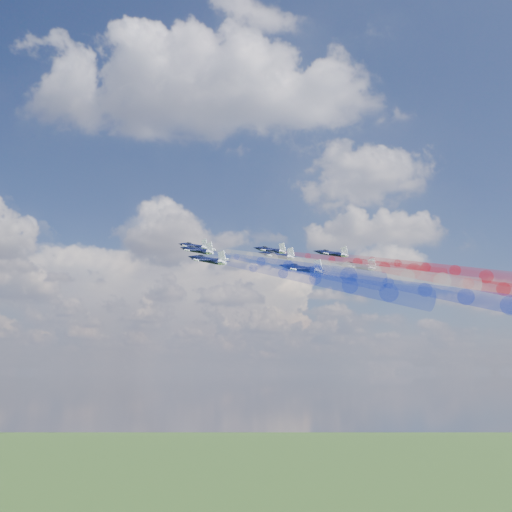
# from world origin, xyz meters

# --- Properties ---
(jet_lead) EXTENTS (14.73, 14.18, 7.34)m
(jet_lead) POSITION_xyz_m (0.12, 16.33, 135.86)
(jet_lead) COLOR black
(trail_lead) EXTENTS (36.94, 27.27, 14.91)m
(trail_lead) POSITION_xyz_m (21.31, 2.02, 129.31)
(trail_lead) COLOR silver
(jet_inner_left) EXTENTS (14.73, 14.18, 7.34)m
(jet_inner_left) POSITION_xyz_m (3.82, 0.17, 131.22)
(jet_inner_left) COLOR black
(trail_inner_left) EXTENTS (36.94, 27.27, 14.91)m
(trail_inner_left) POSITION_xyz_m (25.01, -14.14, 124.66)
(trail_inner_left) COLOR #172DCB
(jet_inner_right) EXTENTS (14.73, 14.18, 7.34)m
(jet_inner_right) POSITION_xyz_m (20.24, 20.04, 135.35)
(jet_inner_right) COLOR black
(trail_inner_right) EXTENTS (36.94, 27.27, 14.91)m
(trail_inner_right) POSITION_xyz_m (41.43, 5.73, 128.80)
(trail_inner_right) COLOR red
(jet_outer_left) EXTENTS (14.73, 14.18, 7.34)m
(jet_outer_left) POSITION_xyz_m (8.55, -15.08, 125.86)
(jet_outer_left) COLOR black
(trail_outer_left) EXTENTS (36.94, 27.27, 14.91)m
(trail_outer_left) POSITION_xyz_m (29.74, -29.39, 119.31)
(trail_outer_left) COLOR #172DCB
(jet_center_third) EXTENTS (14.73, 14.18, 7.34)m
(jet_center_third) POSITION_xyz_m (22.40, 5.09, 130.77)
(jet_center_third) COLOR black
(trail_center_third) EXTENTS (36.94, 27.27, 14.91)m
(trail_center_third) POSITION_xyz_m (43.60, -9.22, 124.22)
(trail_center_third) COLOR silver
(jet_outer_right) EXTENTS (14.73, 14.18, 7.34)m
(jet_outer_right) POSITION_xyz_m (36.63, 21.51, 134.53)
(jet_outer_right) COLOR black
(trail_outer_right) EXTENTS (36.94, 27.27, 14.91)m
(trail_outer_right) POSITION_xyz_m (57.83, 7.20, 127.97)
(trail_outer_right) COLOR red
(jet_rear_left) EXTENTS (14.73, 14.18, 7.34)m
(jet_rear_left) POSITION_xyz_m (27.81, -14.41, 123.92)
(jet_rear_left) COLOR black
(trail_rear_left) EXTENTS (36.94, 27.27, 14.91)m
(trail_rear_left) POSITION_xyz_m (49.00, -28.72, 117.36)
(trail_rear_left) COLOR #172DCB
(jet_rear_right) EXTENTS (14.73, 14.18, 7.34)m
(jet_rear_right) POSITION_xyz_m (41.34, 5.29, 127.93)
(jet_rear_right) COLOR black
(trail_rear_right) EXTENTS (36.94, 27.27, 14.91)m
(trail_rear_right) POSITION_xyz_m (62.54, -9.02, 121.38)
(trail_rear_right) COLOR red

